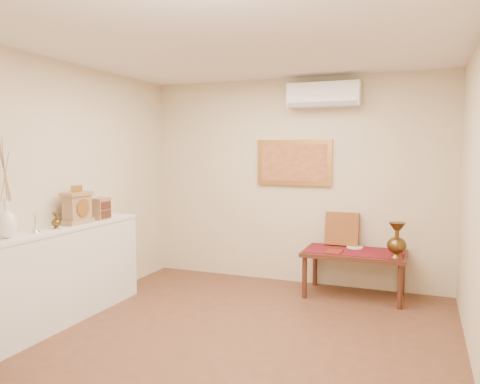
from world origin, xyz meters
The scene contains 19 objects.
floor centered at (0.00, 0.00, 0.00)m, with size 4.50×4.50×0.00m, color brown.
ceiling centered at (0.00, 0.00, 2.70)m, with size 4.50×4.50×0.00m, color silver.
wall_back centered at (0.00, 2.25, 1.35)m, with size 4.00×0.02×2.70m, color beige.
wall_front centered at (0.00, -2.25, 1.35)m, with size 4.00×0.02×2.70m, color beige.
wall_left centered at (-2.00, 0.00, 1.35)m, with size 0.02×4.50×2.70m, color beige.
white_vase centered at (-1.83, -0.72, 1.43)m, with size 0.17×0.17×0.89m, color white, non-canonical shape.
candlestick centered at (-1.83, -0.39, 1.08)m, with size 0.09×0.09×0.20m, color silver, non-canonical shape.
brass_urn_small centered at (-1.80, -0.15, 1.09)m, with size 0.09×0.09×0.21m, color brown, non-canonical shape.
table_cloth centered at (0.85, 1.88, 0.55)m, with size 1.14×0.59×0.01m, color maroon.
brass_urn_tall centered at (1.34, 1.69, 0.80)m, with size 0.21×0.21×0.48m, color brown, non-canonical shape.
plate centered at (0.83, 2.05, 0.56)m, with size 0.20×0.20×0.01m, color white.
menu centered at (0.63, 1.72, 0.56)m, with size 0.18×0.25×0.01m, color maroon.
cushion centered at (0.65, 2.16, 0.77)m, with size 0.42×0.10×0.42m, color maroon.
display_ledge centered at (-1.82, 0.00, 0.49)m, with size 0.37×2.02×0.98m.
mantel_clock centered at (-1.81, 0.18, 1.15)m, with size 0.17×0.36×0.41m.
wooden_chest centered at (-1.80, 0.54, 1.10)m, with size 0.16×0.21×0.24m.
low_table centered at (0.85, 1.88, 0.48)m, with size 1.20×0.70×0.55m.
painting centered at (0.00, 2.22, 1.60)m, with size 1.00×0.06×0.60m.
ac_unit centered at (0.40, 2.12, 2.45)m, with size 0.90×0.25×0.30m.
Camera 1 is at (1.58, -3.77, 1.75)m, focal length 35.00 mm.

